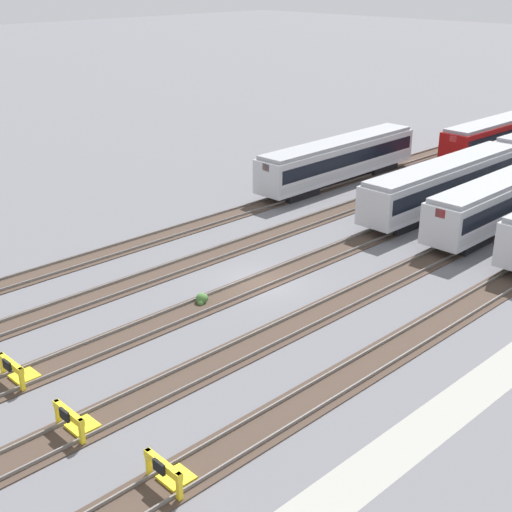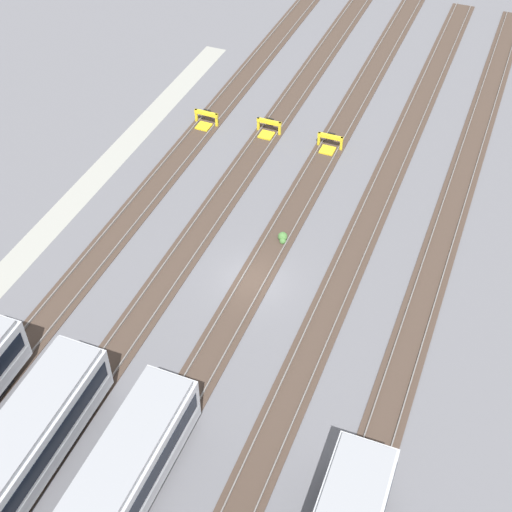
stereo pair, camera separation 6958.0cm
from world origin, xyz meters
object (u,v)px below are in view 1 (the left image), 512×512
(subway_car_back_row_leftmost, at_px, (339,159))
(weed_clump, at_px, (202,299))
(subway_car_front_row_rightmost, at_px, (502,135))
(bumper_stop_middle_track, at_px, (17,371))
(bumper_stop_near_inner_track, at_px, (75,421))
(subway_car_front_row_left_inner, at_px, (507,198))
(bumper_stop_nearest_track, at_px, (169,473))
(subway_car_back_row_centre, at_px, (444,184))

(subway_car_back_row_leftmost, xyz_separation_m, weed_clump, (-23.73, -9.86, -1.80))
(subway_car_front_row_rightmost, height_order, bumper_stop_middle_track, subway_car_front_row_rightmost)
(bumper_stop_near_inner_track, relative_size, weed_clump, 2.17)
(bumper_stop_middle_track, bearing_deg, subway_car_back_row_leftmost, 16.32)
(bumper_stop_near_inner_track, bearing_deg, subway_car_front_row_left_inner, -0.04)
(bumper_stop_nearest_track, relative_size, weed_clump, 2.18)
(subway_car_front_row_rightmost, xyz_separation_m, bumper_stop_near_inner_track, (-53.78, -10.24, -1.53))
(bumper_stop_nearest_track, relative_size, bumper_stop_middle_track, 1.00)
(subway_car_back_row_centre, xyz_separation_m, weed_clump, (-23.73, 0.39, -1.80))
(weed_clump, bearing_deg, bumper_stop_near_inner_track, -154.19)
(subway_car_front_row_left_inner, distance_m, subway_car_back_row_centre, 5.07)
(bumper_stop_middle_track, bearing_deg, bumper_stop_nearest_track, -86.77)
(subway_car_back_row_leftmost, bearing_deg, bumper_stop_nearest_track, -149.23)
(weed_clump, bearing_deg, subway_car_back_row_centre, -0.93)
(subway_car_back_row_centre, relative_size, bumper_stop_nearest_track, 8.99)
(bumper_stop_nearest_track, height_order, weed_clump, bumper_stop_nearest_track)
(subway_car_front_row_rightmost, bearing_deg, subway_car_back_row_centre, -164.58)
(subway_car_front_row_left_inner, distance_m, bumper_stop_near_inner_track, 35.00)
(subway_car_front_row_left_inner, distance_m, weed_clump, 24.42)
(subway_car_front_row_left_inner, xyz_separation_m, bumper_stop_nearest_track, (-34.24, -5.07, -1.53))
(subway_car_back_row_leftmost, distance_m, bumper_stop_nearest_track, 39.88)
(bumper_stop_near_inner_track, bearing_deg, bumper_stop_middle_track, 88.29)
(bumper_stop_near_inner_track, bearing_deg, bumper_stop_nearest_track, -81.87)
(subway_car_front_row_left_inner, relative_size, subway_car_back_row_leftmost, 1.00)
(subway_car_back_row_leftmost, height_order, bumper_stop_near_inner_track, subway_car_back_row_leftmost)
(bumper_stop_nearest_track, bearing_deg, bumper_stop_near_inner_track, 98.13)
(subway_car_front_row_left_inner, height_order, bumper_stop_middle_track, subway_car_front_row_left_inner)
(weed_clump, bearing_deg, subway_car_front_row_rightmost, 6.44)
(subway_car_front_row_rightmost, relative_size, weed_clump, 19.60)
(subway_car_back_row_leftmost, bearing_deg, weed_clump, -157.44)
(subway_car_front_row_left_inner, xyz_separation_m, bumper_stop_middle_track, (-34.82, 5.12, -1.53))
(subway_car_back_row_centre, bearing_deg, subway_car_back_row_leftmost, 90.00)
(subway_car_front_row_left_inner, distance_m, bumper_stop_nearest_track, 34.65)
(subway_car_back_row_centre, relative_size, bumper_stop_middle_track, 9.00)
(subway_car_back_row_centre, distance_m, weed_clump, 23.80)
(subway_car_back_row_leftmost, height_order, bumper_stop_nearest_track, subway_car_back_row_leftmost)
(subway_car_front_row_left_inner, xyz_separation_m, subway_car_back_row_centre, (0.00, 5.07, 0.00))
(subway_car_front_row_rightmost, distance_m, subway_car_back_row_centre, 19.51)
(bumper_stop_near_inner_track, distance_m, bumper_stop_middle_track, 5.10)
(subway_car_front_row_left_inner, bearing_deg, bumper_stop_middle_track, 171.63)
(subway_car_back_row_leftmost, xyz_separation_m, bumper_stop_nearest_track, (-34.24, -20.39, -1.53))
(subway_car_back_row_leftmost, xyz_separation_m, bumper_stop_near_inner_track, (-34.97, -15.29, -1.53))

